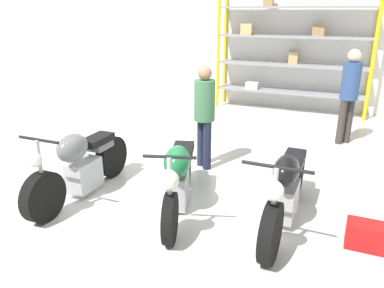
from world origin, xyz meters
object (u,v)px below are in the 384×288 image
Objects in this scene: shelving_rack at (290,49)px; motorcycle_green at (179,176)px; person_browsing at (204,110)px; motorcycle_grey at (81,166)px; motorcycle_black at (286,190)px; toolbox at (368,236)px; person_near_rack at (350,89)px.

motorcycle_green is at bearing -93.67° from shelving_rack.
person_browsing is (-0.20, 1.39, 0.49)m from motorcycle_green.
motorcycle_grey reaches higher than motorcycle_black.
shelving_rack reaches higher than toolbox.
toolbox is (3.56, 0.20, -0.30)m from motorcycle_grey.
person_near_rack is (0.53, 3.37, 0.59)m from motorcycle_black.
motorcycle_green is 0.93× the size of motorcycle_black.
motorcycle_green is (-0.36, -5.60, -1.05)m from shelving_rack.
shelving_rack is 1.70× the size of motorcycle_black.
motorcycle_grey reaches higher than toolbox.
motorcycle_black reaches higher than toolbox.
motorcycle_grey is 1.38m from motorcycle_green.
toolbox is at bearing 97.99° from person_browsing.
person_browsing reaches higher than motorcycle_black.
person_browsing is at bearing 142.91° from motorcycle_grey.
shelving_rack is at bearing 158.84° from motorcycle_green.
motorcycle_grey is 1.02× the size of motorcycle_green.
person_near_rack reaches higher than motorcycle_grey.
shelving_rack is 5.63m from motorcycle_black.
shelving_rack is at bearing -11.30° from person_near_rack.
motorcycle_green is at bearing 96.54° from motorcycle_grey.
person_browsing is at bearing 90.30° from person_near_rack.
person_browsing reaches higher than motorcycle_green.
motorcycle_black is 2.01m from person_browsing.
motorcycle_grey is 2.67m from motorcycle_black.
toolbox is at bearing 73.42° from motorcycle_green.
person_near_rack reaches higher than person_browsing.
shelving_rack is 2.08× the size of person_near_rack.
motorcycle_green is at bearing -82.48° from motorcycle_black.
person_near_rack is at bearing 96.17° from toolbox.
motorcycle_black is (2.65, 0.31, 0.01)m from motorcycle_grey.
motorcycle_grey is 1.25× the size of person_browsing.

